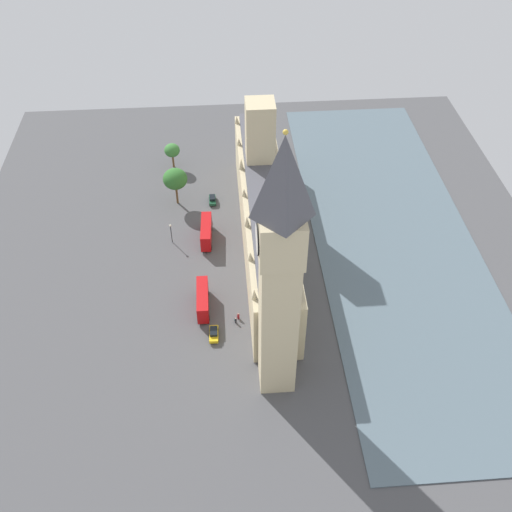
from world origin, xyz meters
name	(u,v)px	position (x,y,z in m)	size (l,w,h in m)	color
ground_plane	(256,244)	(0.00, 0.00, 0.00)	(142.13, 142.13, 0.00)	#4C4C4F
river_thames	(393,237)	(-34.64, 0.00, 0.12)	(39.46, 127.92, 0.25)	slate
parliament_building	(264,212)	(-1.99, -1.42, 9.11)	(10.43, 72.13, 31.82)	#CCBA8E
clock_tower	(280,274)	(-1.00, 40.25, 29.24)	(7.56, 7.56, 56.50)	#CCBA8E
car_dark_green_far_end	(212,200)	(10.34, -17.92, 0.88)	(1.88, 4.16, 1.74)	#19472D
double_decker_bus_midblock	(206,232)	(12.11, -2.74, 2.63)	(2.99, 10.59, 4.75)	#B20C0F
double_decker_bus_leading	(203,300)	(13.19, 20.19, 2.63)	(2.67, 10.51, 4.75)	#B20C0F
car_yellow_cab_trailing	(214,333)	(11.03, 28.52, 0.89)	(2.10, 4.48, 1.74)	gold
pedestrian_by_river_gate	(238,316)	(5.59, 23.99, 0.76)	(0.69, 0.70, 1.69)	maroon
pedestrian_corner	(236,321)	(6.24, 25.10, 0.68)	(0.64, 0.56, 1.52)	black
plane_tree_opposite_hall	(172,150)	(21.20, -35.49, 5.56)	(4.41, 4.41, 7.50)	brown
plane_tree_kerbside	(175,179)	(19.69, -18.31, 7.83)	(6.37, 6.37, 10.57)	brown
street_lamp_near_tower	(171,230)	(20.70, -2.38, 4.03)	(0.56, 0.56, 5.70)	black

